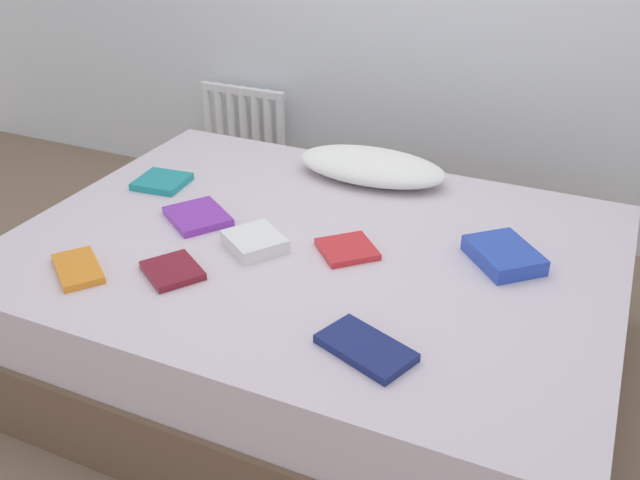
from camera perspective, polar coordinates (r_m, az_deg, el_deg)
The scene contains 12 objects.
ground_plane at distance 2.59m, azimuth -0.46°, elevation -9.79°, with size 8.00×8.00×0.00m, color #7F6651.
bed at distance 2.44m, azimuth -0.49°, elevation -5.29°, with size 2.00×1.50×0.50m.
radiator at distance 3.76m, azimuth -6.24°, elevation 8.85°, with size 0.48×0.04×0.48m.
pillow at distance 2.75m, azimuth 4.22°, elevation 6.07°, with size 0.60×0.30×0.11m, color white.
textbook_maroon at distance 2.18m, azimuth -12.01°, elevation -2.47°, with size 0.18×0.15×0.02m, color maroon.
textbook_purple at distance 2.48m, azimuth -10.00°, elevation 1.93°, with size 0.22×0.18×0.03m, color purple.
textbook_red at distance 2.25m, azimuth 2.24°, elevation -0.76°, with size 0.17×0.17×0.02m, color red.
textbook_navy at distance 1.82m, azimuth 3.77°, elevation -8.84°, with size 0.25×0.14×0.02m, color navy.
textbook_teal at distance 2.77m, azimuth -12.83°, elevation 4.69°, with size 0.18×0.18×0.03m, color teal.
textbook_orange at distance 2.27m, azimuth -19.25°, elevation -2.23°, with size 0.22×0.12×0.02m, color orange.
textbook_white at distance 2.27m, azimuth -5.38°, elevation -0.14°, with size 0.18×0.16×0.05m, color white.
textbook_blue at distance 2.26m, azimuth 14.83°, elevation -1.21°, with size 0.23×0.18×0.05m, color #2847B7.
Camera 1 is at (0.85, -1.82, 1.63)m, focal length 39.01 mm.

